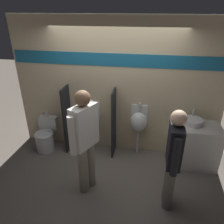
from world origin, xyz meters
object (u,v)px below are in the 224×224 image
Objects in this scene: urinal_near_counter at (91,118)px; person_in_vest at (173,157)px; cell_phone at (181,127)px; toilet at (46,137)px; sink_basin at (193,121)px; urinal_far at (139,122)px; person_with_lanyard at (85,139)px.

urinal_near_counter is 1.98m from person_in_vest.
urinal_near_counter is 0.68× the size of person_in_vest.
toilet is at bearing 177.99° from cell_phone.
cell_phone is 0.17× the size of toilet.
person_in_vest is at bearing -111.23° from sink_basin.
urinal_far is at bearing 25.08° from person_in_vest.
sink_basin is at bearing -5.66° from urinal_far.
urinal_far is 1.37m from person_in_vest.
cell_phone is 0.08× the size of person_with_lanyard.
person_with_lanyard reaches higher than urinal_far.
urinal_far is 2.02m from toilet.
toilet is at bearing -178.52° from sink_basin.
urinal_near_counter is at bearing 10.19° from toilet.
toilet is at bearing 76.85° from person_with_lanyard.
sink_basin reaches higher than toilet.
cell_phone is 0.83m from urinal_far.
person_in_vest reaches higher than toilet.
person_in_vest is (-0.45, -1.15, 0.00)m from sink_basin.
urinal_far reaches higher than cell_phone.
person_with_lanyard is at bearing -150.81° from cell_phone.
urinal_near_counter is 1.00× the size of urinal_far.
urinal_far is at bearing 0.00° from urinal_near_counter.
cell_phone is 1.76m from person_with_lanyard.
sink_basin is 2.47× the size of cell_phone.
person_in_vest is at bearing -65.98° from urinal_far.
cell_phone is at bearing -142.72° from sink_basin.
urinal_near_counter reaches higher than toilet.
person_with_lanyard is at bearing -149.69° from sink_basin.
person_with_lanyard reaches higher than urinal_near_counter.
toilet is 0.46× the size of person_with_lanyard.
sink_basin is 0.29m from cell_phone.
urinal_near_counter is at bearing 177.13° from sink_basin.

